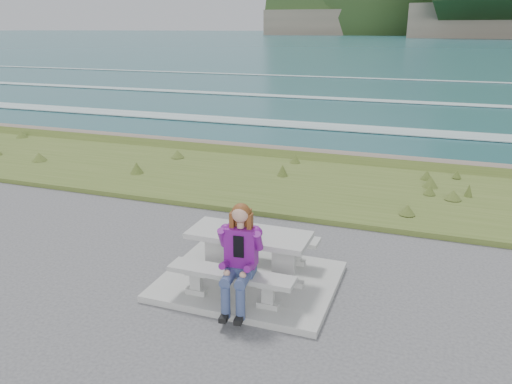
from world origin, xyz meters
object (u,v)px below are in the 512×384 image
seated_woman (238,272)px  bench_landward (231,278)px  picnic_table (249,243)px  bench_seaward (264,239)px

seated_woman → bench_landward: bearing=134.2°
picnic_table → bench_seaward: picnic_table is taller
bench_seaward → seated_woman: seated_woman is taller
bench_landward → seated_woman: (0.17, -0.14, 0.18)m
bench_seaward → seated_woman: bearing=-83.9°
seated_woman → picnic_table: bearing=95.1°
picnic_table → seated_woman: 0.85m
picnic_table → bench_seaward: (0.00, 0.70, -0.23)m
picnic_table → bench_landward: picnic_table is taller
picnic_table → seated_woman: size_ratio=1.24×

